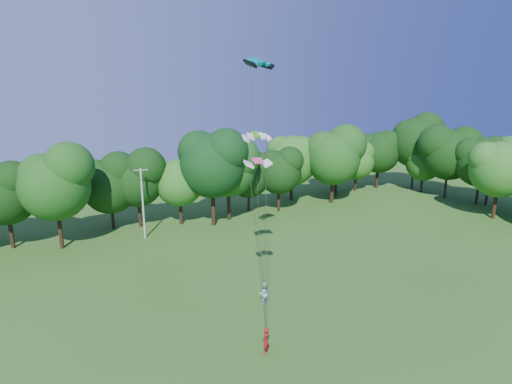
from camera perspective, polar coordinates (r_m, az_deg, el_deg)
utility_pole at (r=49.01m, az=-15.87°, el=-1.52°), size 1.68×0.50×8.57m
kite_flyer_left at (r=28.25m, az=1.40°, el=-20.48°), size 0.79×0.77×1.83m
kite_flyer_right at (r=33.81m, az=1.16°, el=-14.24°), size 1.07×0.92×1.91m
kite_teal at (r=32.93m, az=0.35°, el=18.32°), size 2.97×2.19×0.57m
kite_green at (r=32.60m, az=0.01°, el=8.20°), size 2.41×1.29×0.51m
kite_pink at (r=27.26m, az=0.23°, el=4.52°), size 2.05×1.33×0.29m
tree_back_center at (r=51.52m, az=-6.29°, el=4.15°), size 9.20×9.20×13.38m
tree_back_east at (r=68.15m, az=11.56°, el=4.32°), size 6.68×6.68×9.72m
tree_flank_east at (r=70.90m, az=30.63°, el=4.03°), size 8.01×8.01×11.64m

